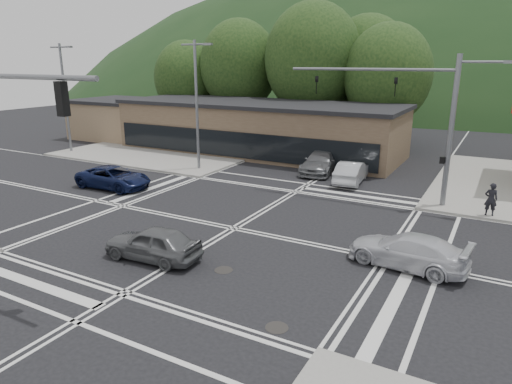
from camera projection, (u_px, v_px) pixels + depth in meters
The scene contains 20 objects.
ground at pixel (234, 228), 21.62m from camera, with size 120.00×120.00×0.00m, color black.
sidewalk_nw at pixel (179, 148), 41.18m from camera, with size 16.00×16.00×0.15m, color gray.
commercial_row at pixel (258, 129), 39.07m from camera, with size 24.00×8.00×4.00m, color brown.
commercial_nw at pixel (121, 120), 46.56m from camera, with size 8.00×7.00×3.60m, color #846B4F.
hill_north at pixel (455, 97), 97.30m from camera, with size 252.00×126.00×140.00m, color #1B3618.
tree_n_a at pixel (239, 66), 46.31m from camera, with size 8.00×8.00×11.75m.
tree_n_b at pixel (313, 59), 42.42m from camera, with size 9.00×9.00×12.98m.
tree_n_c at pixel (387, 74), 39.53m from camera, with size 7.60×7.60×10.87m.
tree_n_d at pixel (186, 78), 48.62m from camera, with size 6.80×6.80×9.76m.
tree_n_e at pixel (367, 66), 44.11m from camera, with size 8.40×8.40×11.98m.
streetlight_nw at pixel (197, 99), 31.70m from camera, with size 2.50×0.25×9.00m.
streetlight_w at pixel (65, 93), 37.97m from camera, with size 2.50×0.25×9.00m.
signal_mast_ne at pixel (427, 112), 23.88m from camera, with size 11.65×0.30×8.00m.
car_blue_west at pixel (114, 177), 28.31m from camera, with size 2.23×4.85×1.35m, color #0C1438.
car_grey_center at pixel (153, 243), 18.11m from camera, with size 1.61×4.00×1.36m, color #57595C.
car_silver_east at pixel (407, 251), 17.47m from camera, with size 1.84×4.52×1.31m, color silver.
car_queue_a at pixel (351, 172), 29.53m from camera, with size 1.50×4.31×1.42m, color #B3B5BA.
car_queue_b at pixel (357, 154), 34.69m from camera, with size 1.90×4.72×1.61m, color white.
car_northbound at pixel (321, 162), 32.27m from camera, with size 2.10×5.16×1.50m, color slate.
pedestrian at pixel (491, 199), 22.78m from camera, with size 0.61×0.40×1.68m, color black.
Camera 1 is at (10.72, -17.25, 7.68)m, focal length 32.00 mm.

